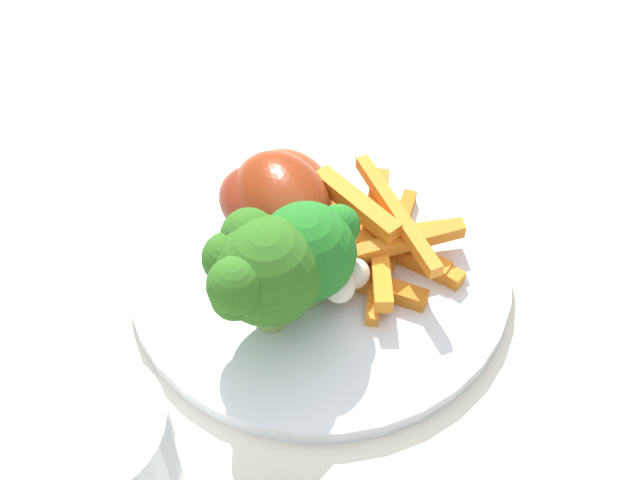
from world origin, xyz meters
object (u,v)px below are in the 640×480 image
Objects in this scene: chicken_drumstick_far at (274,210)px; chicken_drumstick_extra at (284,203)px; broccoli_floret_back at (308,250)px; broccoli_floret_middle at (308,249)px; chicken_drumstick_near at (292,194)px; broccoli_floret_front at (260,269)px; dinner_plate at (320,266)px; dining_table at (263,315)px; carrot_fries_pile at (383,240)px.

chicken_drumstick_far is 0.01m from chicken_drumstick_extra.
broccoli_floret_middle is at bearing 16.43° from broccoli_floret_back.
chicken_drumstick_extra reaches higher than chicken_drumstick_near.
broccoli_floret_front is 0.03m from broccoli_floret_middle.
dinner_plate is 0.08m from broccoli_floret_front.
broccoli_floret_middle is 0.59× the size of chicken_drumstick_far.
dining_table is 0.17m from carrot_fries_pile.
dining_table is 0.15m from chicken_drumstick_far.
dinner_plate is 0.05m from chicken_drumstick_near.
broccoli_floret_front is 0.69× the size of chicken_drumstick_extra.
dinner_plate is 4.19× the size of broccoli_floret_back.
broccoli_floret_back reaches higher than chicken_drumstick_far.
broccoli_floret_back is at bearing -163.57° from broccoli_floret_middle.
dinner_plate is at bearing 41.74° from chicken_drumstick_near.
chicken_drumstick_near is at bearing 86.61° from dining_table.
dining_table is 0.14m from dinner_plate.
chicken_drumstick_far reaches higher than carrot_fries_pile.
broccoli_floret_back is at bearing 42.88° from chicken_drumstick_far.
carrot_fries_pile is (-0.04, 0.04, -0.03)m from broccoli_floret_middle.
chicken_drumstick_extra is (0.02, 0.03, 0.15)m from dining_table.
broccoli_floret_front reaches higher than carrot_fries_pile.
chicken_drumstick_far is (-0.04, -0.04, -0.02)m from broccoli_floret_middle.
dining_table is 7.36× the size of chicken_drumstick_far.
chicken_drumstick_near is at bearing -138.26° from dinner_plate.
chicken_drumstick_extra reaches higher than dinner_plate.
broccoli_floret_front reaches higher than chicken_drumstick_far.
broccoli_floret_front reaches higher than dinner_plate.
broccoli_floret_back is at bearing -41.83° from carrot_fries_pile.
chicken_drumstick_far reaches higher than dinner_plate.
broccoli_floret_middle reaches higher than dining_table.
chicken_drumstick_near is 1.03× the size of chicken_drumstick_extra.
chicken_drumstick_near is at bearing -153.05° from broccoli_floret_middle.
dinner_plate is 0.05m from chicken_drumstick_far.
broccoli_floret_front is 0.04m from broccoli_floret_back.
carrot_fries_pile is at bearing 79.50° from dining_table.
broccoli_floret_back is 0.06m from carrot_fries_pile.
broccoli_floret_back is (0.02, -0.00, 0.04)m from dinner_plate.
broccoli_floret_middle is (-0.03, 0.02, -0.01)m from broccoli_floret_front.
carrot_fries_pile is 0.07m from chicken_drumstick_near.
broccoli_floret_front reaches higher than broccoli_floret_back.
dinner_plate is 1.98× the size of chicken_drumstick_far.
dining_table is 15.56× the size of broccoli_floret_back.
dining_table is at bearing -135.87° from broccoli_floret_middle.
dinner_plate is 0.06m from broccoli_floret_middle.
broccoli_floret_middle reaches higher than dinner_plate.
dinner_plate is (0.03, 0.06, 0.12)m from dining_table.
broccoli_floret_back is 0.50× the size of chicken_drumstick_near.
chicken_drumstick_far is at bearing -137.12° from broccoli_floret_back.
chicken_drumstick_extra reaches higher than carrot_fries_pile.
broccoli_floret_front is 0.10m from carrot_fries_pile.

